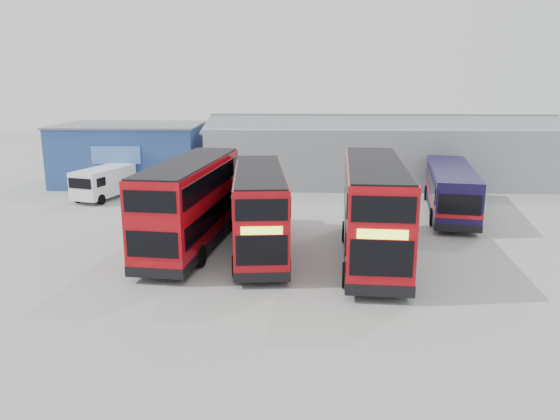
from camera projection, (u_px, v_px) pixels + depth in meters
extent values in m
plane|color=gray|center=(288.00, 244.00, 30.34)|extent=(120.00, 120.00, 0.00)
cube|color=navy|center=(132.00, 154.00, 47.66)|extent=(12.00, 8.00, 5.00)
cube|color=slate|center=(130.00, 125.00, 47.06)|extent=(12.30, 8.30, 0.15)
cube|color=#4E7FDD|center=(116.00, 155.00, 43.56)|extent=(3.96, 0.15, 1.40)
cube|color=gray|center=(381.00, 152.00, 48.93)|extent=(30.00, 12.00, 5.00)
cube|color=slate|center=(387.00, 124.00, 45.56)|extent=(30.50, 6.33, 1.29)
cube|color=slate|center=(378.00, 119.00, 50.99)|extent=(30.50, 6.33, 1.29)
cube|color=#AD0912|center=(191.00, 203.00, 29.07)|extent=(3.97, 11.46, 4.33)
cube|color=black|center=(192.00, 238.00, 29.54)|extent=(4.02, 11.50, 0.48)
cube|color=black|center=(214.00, 215.00, 28.59)|extent=(1.17, 9.45, 1.02)
cube|color=black|center=(164.00, 213.00, 28.98)|extent=(1.17, 9.45, 1.02)
cube|color=black|center=(215.00, 179.00, 28.57)|extent=(1.29, 10.51, 1.02)
cube|color=black|center=(165.00, 178.00, 28.96)|extent=(1.29, 10.51, 1.02)
cube|color=black|center=(218.00, 192.00, 34.63)|extent=(2.39, 0.34, 1.44)
cube|color=black|center=(218.00, 162.00, 34.18)|extent=(2.39, 0.34, 1.02)
cube|color=#CEFF35|center=(218.00, 178.00, 34.41)|extent=(1.92, 0.27, 0.37)
cube|color=black|center=(152.00, 245.00, 23.81)|extent=(2.34, 0.33, 1.18)
cube|color=black|center=(150.00, 202.00, 23.35)|extent=(2.34, 0.33, 0.96)
cube|color=black|center=(189.00, 162.00, 28.56)|extent=(3.79, 11.28, 0.11)
cylinder|color=black|center=(232.00, 221.00, 33.11)|extent=(0.47, 1.14, 1.11)
cylinder|color=black|center=(191.00, 219.00, 33.48)|extent=(0.47, 1.14, 1.11)
cylinder|color=black|center=(200.00, 256.00, 26.64)|extent=(0.47, 1.14, 1.11)
cylinder|color=black|center=(150.00, 253.00, 27.01)|extent=(0.47, 1.14, 1.11)
cube|color=#AD0912|center=(260.00, 209.00, 28.38)|extent=(3.36, 10.62, 4.03)
cube|color=black|center=(260.00, 242.00, 28.81)|extent=(3.40, 10.66, 0.45)
cube|color=black|center=(236.00, 216.00, 28.82)|extent=(0.80, 8.82, 0.94)
cube|color=black|center=(283.00, 216.00, 28.95)|extent=(0.80, 8.82, 0.94)
cube|color=black|center=(235.00, 186.00, 28.03)|extent=(0.88, 9.81, 0.94)
cube|color=black|center=(284.00, 186.00, 28.16)|extent=(0.88, 9.81, 0.94)
cube|color=black|center=(262.00, 251.00, 23.43)|extent=(2.23, 0.24, 1.34)
cube|color=black|center=(262.00, 210.00, 23.01)|extent=(2.23, 0.24, 0.94)
cube|color=#CEFF35|center=(262.00, 231.00, 23.21)|extent=(1.79, 0.19, 0.35)
cube|color=black|center=(258.00, 198.00, 33.60)|extent=(2.18, 0.23, 1.09)
cube|color=black|center=(258.00, 169.00, 33.18)|extent=(2.18, 0.23, 0.90)
cube|color=black|center=(259.00, 171.00, 27.90)|extent=(3.20, 10.45, 0.10)
cylinder|color=black|center=(236.00, 266.00, 25.24)|extent=(0.40, 1.06, 1.03)
cylinder|color=black|center=(287.00, 266.00, 25.36)|extent=(0.40, 1.06, 1.03)
cylinder|color=black|center=(238.00, 230.00, 31.32)|extent=(0.40, 1.06, 1.03)
cylinder|color=black|center=(280.00, 229.00, 31.44)|extent=(0.40, 1.06, 1.03)
cube|color=#AD0912|center=(374.00, 209.00, 27.26)|extent=(3.70, 11.90, 4.52)
cube|color=black|center=(372.00, 247.00, 27.74)|extent=(3.74, 11.95, 0.50)
cube|color=black|center=(345.00, 216.00, 27.96)|extent=(0.83, 9.90, 1.06)
cube|color=black|center=(401.00, 217.00, 27.66)|extent=(0.83, 9.90, 1.06)
cube|color=black|center=(346.00, 181.00, 27.08)|extent=(0.92, 11.02, 1.06)
cube|color=black|center=(404.00, 182.00, 26.78)|extent=(0.92, 11.02, 1.06)
cube|color=black|center=(381.00, 259.00, 21.73)|extent=(2.51, 0.25, 1.51)
cube|color=black|center=(384.00, 210.00, 21.25)|extent=(2.51, 0.25, 1.06)
cube|color=#CEFF35|center=(383.00, 234.00, 21.48)|extent=(2.01, 0.20, 0.39)
cube|color=black|center=(368.00, 196.00, 33.09)|extent=(2.45, 0.25, 1.23)
cube|color=black|center=(369.00, 164.00, 32.61)|extent=(2.45, 0.25, 1.00)
cube|color=black|center=(376.00, 163.00, 26.72)|extent=(3.52, 11.72, 0.11)
cylinder|color=black|center=(346.00, 275.00, 23.95)|extent=(0.45, 1.18, 1.16)
cylinder|color=black|center=(408.00, 277.00, 23.67)|extent=(0.45, 1.18, 1.16)
cylinder|color=black|center=(345.00, 231.00, 30.74)|extent=(0.45, 1.18, 1.16)
cylinder|color=black|center=(393.00, 233.00, 30.46)|extent=(0.45, 1.18, 1.16)
cube|color=#0F0C37|center=(451.00, 188.00, 36.69)|extent=(4.70, 11.99, 2.82)
cube|color=black|center=(449.00, 206.00, 36.97)|extent=(4.75, 12.04, 0.43)
cube|color=#AF0D14|center=(450.00, 196.00, 36.80)|extent=(4.73, 12.03, 0.27)
cube|color=black|center=(473.00, 183.00, 36.00)|extent=(1.79, 9.65, 1.01)
cube|color=black|center=(431.00, 182.00, 36.55)|extent=(1.79, 9.65, 1.01)
cube|color=black|center=(444.00, 171.00, 42.22)|extent=(2.37, 0.48, 1.38)
cube|color=black|center=(460.00, 205.00, 31.06)|extent=(2.31, 0.47, 1.17)
cylinder|color=black|center=(462.00, 194.00, 40.66)|extent=(0.53, 1.15, 1.11)
cylinder|color=black|center=(427.00, 193.00, 41.18)|extent=(0.53, 1.15, 1.11)
cylinder|color=black|center=(475.00, 219.00, 33.58)|extent=(0.53, 1.15, 1.11)
cylinder|color=black|center=(433.00, 217.00, 34.10)|extent=(0.53, 1.15, 1.11)
cube|color=white|center=(104.00, 181.00, 41.46)|extent=(3.68, 5.77, 2.04)
cube|color=black|center=(80.00, 184.00, 38.90)|extent=(1.86, 0.64, 0.75)
cube|color=black|center=(76.00, 180.00, 40.16)|extent=(0.35, 0.94, 0.64)
cube|color=black|center=(101.00, 182.00, 39.45)|extent=(0.35, 0.94, 0.64)
cylinder|color=black|center=(78.00, 198.00, 40.34)|extent=(0.48, 0.82, 0.77)
cylinder|color=black|center=(101.00, 200.00, 39.67)|extent=(0.48, 0.82, 0.77)
cylinder|color=black|center=(108.00, 188.00, 43.69)|extent=(0.48, 0.82, 0.77)
cylinder|color=black|center=(130.00, 190.00, 43.02)|extent=(0.48, 0.82, 0.77)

